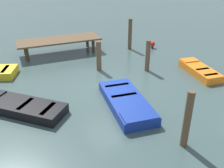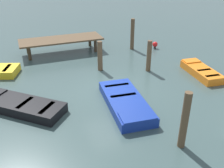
{
  "view_description": "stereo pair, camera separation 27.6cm",
  "coord_description": "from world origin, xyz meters",
  "px_view_note": "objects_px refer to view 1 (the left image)",
  "views": [
    {
      "loc": [
        -4.41,
        -9.69,
        5.73
      ],
      "look_at": [
        0.0,
        0.0,
        0.35
      ],
      "focal_mm": 40.28,
      "sensor_mm": 36.0,
      "label": 1
    },
    {
      "loc": [
        -4.16,
        -9.8,
        5.73
      ],
      "look_at": [
        0.0,
        0.0,
        0.35
      ],
      "focal_mm": 40.28,
      "sensor_mm": 36.0,
      "label": 2
    }
  ],
  "objects_px": {
    "mooring_piling_mid_left": "(148,56)",
    "rowboat_black": "(19,106)",
    "mooring_piling_far_right": "(99,56)",
    "mooring_piling_far_left": "(130,34)",
    "rowboat_blue": "(126,102)",
    "dock_segment": "(59,41)",
    "mooring_piling_near_left": "(187,120)",
    "rowboat_orange": "(199,70)",
    "marker_buoy": "(153,44)"
  },
  "relations": [
    {
      "from": "mooring_piling_mid_left",
      "to": "rowboat_black",
      "type": "bearing_deg",
      "value": -168.85
    },
    {
      "from": "mooring_piling_far_right",
      "to": "mooring_piling_far_left",
      "type": "bearing_deg",
      "value": 37.57
    },
    {
      "from": "rowboat_blue",
      "to": "mooring_piling_far_left",
      "type": "height_order",
      "value": "mooring_piling_far_left"
    },
    {
      "from": "rowboat_blue",
      "to": "mooring_piling_far_right",
      "type": "bearing_deg",
      "value": -178.09
    },
    {
      "from": "dock_segment",
      "to": "mooring_piling_near_left",
      "type": "distance_m",
      "value": 10.98
    },
    {
      "from": "rowboat_orange",
      "to": "mooring_piling_mid_left",
      "type": "height_order",
      "value": "mooring_piling_mid_left"
    },
    {
      "from": "mooring_piling_far_left",
      "to": "mooring_piling_near_left",
      "type": "height_order",
      "value": "mooring_piling_far_left"
    },
    {
      "from": "mooring_piling_far_right",
      "to": "mooring_piling_near_left",
      "type": "xyz_separation_m",
      "value": [
        0.24,
        -7.13,
        0.2
      ]
    },
    {
      "from": "mooring_piling_far_left",
      "to": "dock_segment",
      "type": "bearing_deg",
      "value": 165.63
    },
    {
      "from": "rowboat_black",
      "to": "mooring_piling_near_left",
      "type": "xyz_separation_m",
      "value": [
        4.84,
        -4.57,
        0.82
      ]
    },
    {
      "from": "dock_segment",
      "to": "rowboat_black",
      "type": "height_order",
      "value": "dock_segment"
    },
    {
      "from": "rowboat_black",
      "to": "rowboat_blue",
      "type": "xyz_separation_m",
      "value": [
        4.2,
        -1.55,
        0.0
      ]
    },
    {
      "from": "mooring_piling_far_right",
      "to": "mooring_piling_mid_left",
      "type": "xyz_separation_m",
      "value": [
        2.44,
        -1.17,
        0.04
      ]
    },
    {
      "from": "dock_segment",
      "to": "rowboat_black",
      "type": "xyz_separation_m",
      "value": [
        -3.27,
        -6.3,
        -0.63
      ]
    },
    {
      "from": "rowboat_blue",
      "to": "marker_buoy",
      "type": "relative_size",
      "value": 7.89
    },
    {
      "from": "rowboat_black",
      "to": "rowboat_blue",
      "type": "bearing_deg",
      "value": -156.12
    },
    {
      "from": "mooring_piling_far_right",
      "to": "marker_buoy",
      "type": "relative_size",
      "value": 3.48
    },
    {
      "from": "dock_segment",
      "to": "rowboat_orange",
      "type": "relative_size",
      "value": 1.9
    },
    {
      "from": "rowboat_orange",
      "to": "mooring_piling_near_left",
      "type": "xyz_separation_m",
      "value": [
        -4.55,
        -4.35,
        0.82
      ]
    },
    {
      "from": "mooring_piling_near_left",
      "to": "mooring_piling_mid_left",
      "type": "bearing_deg",
      "value": 69.73
    },
    {
      "from": "mooring_piling_far_right",
      "to": "mooring_piling_near_left",
      "type": "relative_size",
      "value": 0.81
    },
    {
      "from": "mooring_piling_far_left",
      "to": "mooring_piling_near_left",
      "type": "distance_m",
      "value": 10.16
    },
    {
      "from": "dock_segment",
      "to": "marker_buoy",
      "type": "distance_m",
      "value": 6.44
    },
    {
      "from": "rowboat_black",
      "to": "mooring_piling_near_left",
      "type": "relative_size",
      "value": 1.77
    },
    {
      "from": "mooring_piling_far_left",
      "to": "mooring_piling_mid_left",
      "type": "xyz_separation_m",
      "value": [
        -0.88,
        -3.73,
        -0.17
      ]
    },
    {
      "from": "dock_segment",
      "to": "mooring_piling_far_right",
      "type": "bearing_deg",
      "value": -68.81
    },
    {
      "from": "mooring_piling_far_left",
      "to": "mooring_piling_mid_left",
      "type": "bearing_deg",
      "value": -103.28
    },
    {
      "from": "mooring_piling_far_right",
      "to": "mooring_piling_far_left",
      "type": "height_order",
      "value": "mooring_piling_far_left"
    },
    {
      "from": "rowboat_blue",
      "to": "mooring_piling_near_left",
      "type": "height_order",
      "value": "mooring_piling_near_left"
    },
    {
      "from": "rowboat_blue",
      "to": "mooring_piling_far_right",
      "type": "height_order",
      "value": "mooring_piling_far_right"
    },
    {
      "from": "mooring_piling_near_left",
      "to": "rowboat_orange",
      "type": "bearing_deg",
      "value": 43.67
    },
    {
      "from": "dock_segment",
      "to": "mooring_piling_mid_left",
      "type": "height_order",
      "value": "mooring_piling_mid_left"
    },
    {
      "from": "dock_segment",
      "to": "rowboat_orange",
      "type": "distance_m",
      "value": 8.96
    },
    {
      "from": "rowboat_black",
      "to": "mooring_piling_mid_left",
      "type": "xyz_separation_m",
      "value": [
        7.03,
        1.39,
        0.66
      ]
    },
    {
      "from": "mooring_piling_far_right",
      "to": "mooring_piling_mid_left",
      "type": "bearing_deg",
      "value": -25.68
    },
    {
      "from": "mooring_piling_far_right",
      "to": "mooring_piling_near_left",
      "type": "distance_m",
      "value": 7.13
    },
    {
      "from": "mooring_piling_far_right",
      "to": "rowboat_black",
      "type": "bearing_deg",
      "value": -150.88
    },
    {
      "from": "dock_segment",
      "to": "mooring_piling_far_right",
      "type": "height_order",
      "value": "mooring_piling_far_right"
    },
    {
      "from": "dock_segment",
      "to": "marker_buoy",
      "type": "bearing_deg",
      "value": -13.8
    },
    {
      "from": "mooring_piling_mid_left",
      "to": "mooring_piling_near_left",
      "type": "bearing_deg",
      "value": -110.27
    },
    {
      "from": "mooring_piling_far_left",
      "to": "marker_buoy",
      "type": "height_order",
      "value": "mooring_piling_far_left"
    },
    {
      "from": "dock_segment",
      "to": "mooring_piling_mid_left",
      "type": "xyz_separation_m",
      "value": [
        3.76,
        -4.92,
        0.03
      ]
    },
    {
      "from": "mooring_piling_near_left",
      "to": "mooring_piling_mid_left",
      "type": "height_order",
      "value": "mooring_piling_near_left"
    },
    {
      "from": "dock_segment",
      "to": "rowboat_blue",
      "type": "height_order",
      "value": "dock_segment"
    },
    {
      "from": "rowboat_black",
      "to": "rowboat_orange",
      "type": "relative_size",
      "value": 1.29
    },
    {
      "from": "rowboat_black",
      "to": "rowboat_orange",
      "type": "bearing_deg",
      "value": -137.17
    },
    {
      "from": "rowboat_orange",
      "to": "mooring_piling_far_right",
      "type": "xyz_separation_m",
      "value": [
        -4.79,
        2.78,
        0.62
      ]
    },
    {
      "from": "mooring_piling_far_left",
      "to": "marker_buoy",
      "type": "xyz_separation_m",
      "value": [
        1.54,
        -0.53,
        -0.76
      ]
    },
    {
      "from": "rowboat_blue",
      "to": "mooring_piling_near_left",
      "type": "bearing_deg",
      "value": 19.22
    },
    {
      "from": "rowboat_blue",
      "to": "rowboat_black",
      "type": "bearing_deg",
      "value": -102.95
    }
  ]
}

